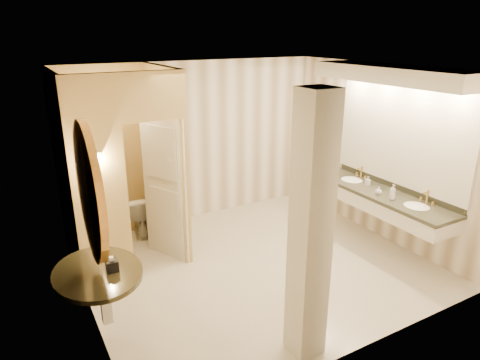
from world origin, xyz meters
name	(u,v)px	position (x,y,z in m)	size (l,w,h in m)	color
floor	(255,264)	(0.00, 0.00, 0.00)	(4.50, 4.50, 0.00)	beige
ceiling	(258,69)	(0.00, 0.00, 2.70)	(4.50, 4.50, 0.00)	white
wall_back	(195,142)	(0.00, 2.00, 1.35)	(4.50, 0.02, 2.70)	white
wall_front	(368,233)	(0.00, -2.00, 1.35)	(4.50, 0.02, 2.70)	white
wall_left	(79,207)	(-2.25, 0.00, 1.35)	(0.02, 4.00, 2.70)	white
wall_right	(379,152)	(2.25, 0.00, 1.35)	(0.02, 4.00, 2.70)	white
toilet_closet	(151,165)	(-1.12, 0.97, 1.39)	(1.50, 1.55, 2.70)	#D3B86E
wall_sconce	(97,159)	(-1.93, 0.43, 1.73)	(0.14, 0.14, 0.42)	gold
vanity	(389,142)	(1.98, -0.40, 1.63)	(0.75, 2.53, 2.09)	silver
console_shelf	(94,227)	(-2.21, -0.60, 1.35)	(1.08, 1.08, 1.99)	black
pillar	(310,232)	(-0.45, -1.71, 1.35)	(0.31, 0.31, 2.70)	silver
tissue_box	(112,266)	(-2.10, -0.68, 0.93)	(0.12, 0.12, 0.12)	black
toilet	(140,215)	(-1.12, 1.75, 0.34)	(0.38, 0.66, 0.67)	white
soap_bottle_a	(368,181)	(1.98, -0.08, 0.94)	(0.06, 0.06, 0.14)	beige
soap_bottle_b	(379,191)	(1.82, -0.45, 0.93)	(0.09, 0.09, 0.12)	silver
soap_bottle_c	(393,192)	(1.85, -0.68, 0.98)	(0.08, 0.09, 0.22)	#C6B28C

